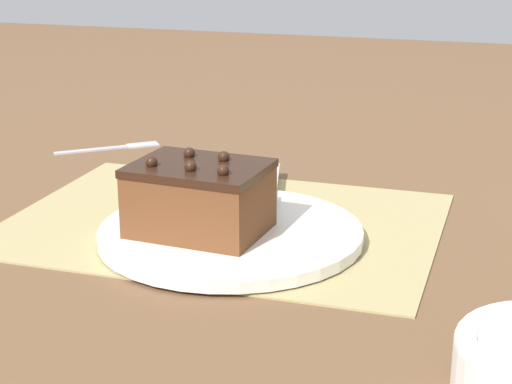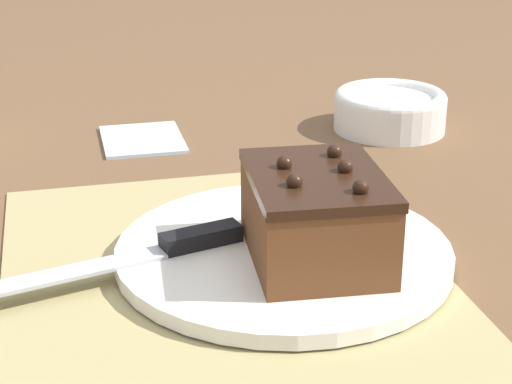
% 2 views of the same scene
% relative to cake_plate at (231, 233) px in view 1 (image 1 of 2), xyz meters
% --- Properties ---
extents(ground_plane, '(3.00, 3.00, 0.00)m').
position_rel_cake_plate_xyz_m(ground_plane, '(0.03, -0.05, -0.01)').
color(ground_plane, brown).
extents(placemat_woven, '(0.46, 0.34, 0.00)m').
position_rel_cake_plate_xyz_m(placemat_woven, '(0.03, -0.05, -0.01)').
color(placemat_woven, tan).
rests_on(placemat_woven, ground_plane).
extents(cake_plate, '(0.27, 0.27, 0.01)m').
position_rel_cake_plate_xyz_m(cake_plate, '(0.00, 0.00, 0.00)').
color(cake_plate, white).
rests_on(cake_plate, placemat_woven).
extents(chocolate_cake, '(0.14, 0.11, 0.08)m').
position_rel_cake_plate_xyz_m(chocolate_cake, '(0.03, 0.02, 0.04)').
color(chocolate_cake, brown).
rests_on(chocolate_cake, cake_plate).
extents(serving_knife, '(0.07, 0.21, 0.01)m').
position_rel_cake_plate_xyz_m(serving_knife, '(-0.01, -0.10, 0.01)').
color(serving_knife, black).
rests_on(serving_knife, cake_plate).
extents(dessert_fork, '(0.13, 0.11, 0.01)m').
position_rel_cake_plate_xyz_m(dessert_fork, '(0.28, -0.30, -0.01)').
color(dessert_fork, '#B7BABF').
rests_on(dessert_fork, ground_plane).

